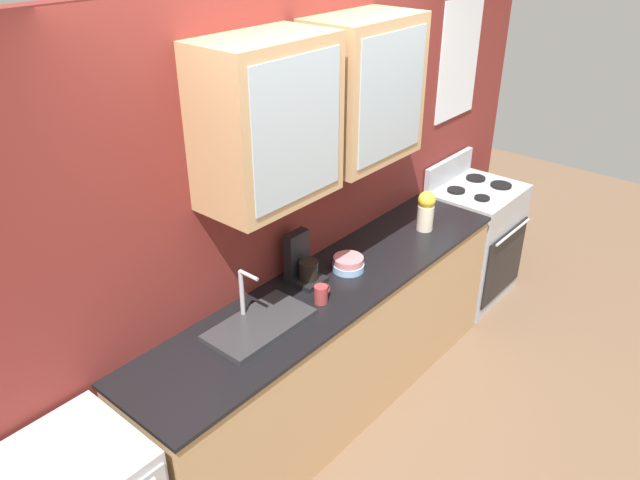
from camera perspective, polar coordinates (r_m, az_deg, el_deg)
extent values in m
plane|color=brown|center=(4.09, 1.08, -14.91)|extent=(10.00, 10.00, 0.00)
cube|color=maroon|center=(3.55, -3.05, 2.53)|extent=(5.04, 0.10, 2.51)
cube|color=tan|center=(2.90, -4.88, 10.73)|extent=(0.66, 0.38, 0.77)
cube|color=#9EADB7|center=(2.78, -2.01, 9.98)|extent=(0.56, 0.01, 0.65)
cube|color=tan|center=(3.44, 3.94, 13.57)|extent=(0.66, 0.38, 0.77)
cube|color=#9EADB7|center=(3.33, 6.66, 12.96)|extent=(0.56, 0.01, 0.65)
cube|color=white|center=(4.71, 12.66, 15.83)|extent=(0.53, 0.01, 0.84)
cube|color=tan|center=(3.79, 1.14, -9.99)|extent=(2.67, 0.57, 0.90)
cube|color=black|center=(3.52, 1.21, -4.14)|extent=(2.69, 0.59, 0.02)
cube|color=#ADAFB5|center=(5.03, 13.71, -0.22)|extent=(0.68, 0.57, 0.92)
cube|color=black|center=(4.96, 16.54, -2.00)|extent=(0.62, 0.01, 0.55)
cylinder|color=#ADAFB5|center=(4.83, 17.29, 0.71)|extent=(0.54, 0.02, 0.02)
cube|color=#ADAFB5|center=(4.90, 11.74, 6.38)|extent=(0.64, 0.04, 0.18)
cylinder|color=black|center=(4.66, 14.63, 3.75)|extent=(0.11, 0.11, 0.02)
cylinder|color=black|center=(4.92, 16.26, 4.85)|extent=(0.16, 0.16, 0.02)
cylinder|color=black|center=(4.74, 12.37, 4.48)|extent=(0.13, 0.13, 0.02)
cylinder|color=black|center=(5.00, 14.08, 5.53)|extent=(0.15, 0.15, 0.02)
cube|color=#2D2D30|center=(3.18, -5.55, -7.74)|extent=(0.55, 0.30, 0.03)
cylinder|color=#ADAFB5|center=(3.17, -7.18, -4.82)|extent=(0.02, 0.02, 0.26)
cylinder|color=#ADAFB5|center=(3.07, -6.55, -3.23)|extent=(0.02, 0.12, 0.02)
cylinder|color=#8CB7E0|center=(3.64, 2.61, -2.45)|extent=(0.19, 0.19, 0.04)
cylinder|color=#D87F84|center=(3.62, 2.62, -1.95)|extent=(0.18, 0.18, 0.05)
cylinder|color=beige|center=(4.11, 9.62, 2.04)|extent=(0.11, 0.11, 0.17)
sphere|color=yellow|center=(4.05, 9.77, 3.66)|extent=(0.11, 0.11, 0.11)
cylinder|color=#993838|center=(3.33, 0.08, -5.00)|extent=(0.07, 0.07, 0.10)
torus|color=#993838|center=(3.36, 0.57, -4.61)|extent=(0.06, 0.01, 0.06)
cube|color=black|center=(3.53, -1.29, -3.62)|extent=(0.17, 0.20, 0.03)
cylinder|color=black|center=(3.48, -1.05, -2.75)|extent=(0.11, 0.11, 0.11)
cube|color=black|center=(3.49, -2.17, -1.20)|extent=(0.15, 0.06, 0.26)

